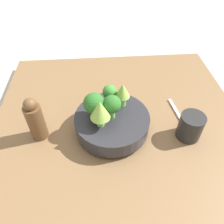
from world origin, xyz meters
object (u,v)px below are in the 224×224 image
at_px(cup, 190,127).
at_px(fork, 179,117).
at_px(bowl, 112,122).
at_px(pepper_mill, 35,120).

distance_m(cup, fork, 0.09).
xyz_separation_m(cup, fork, (0.08, 0.00, -0.04)).
bearing_deg(bowl, cup, -99.84).
xyz_separation_m(cup, pepper_mill, (0.04, 0.47, 0.03)).
height_order(pepper_mill, fork, pepper_mill).
relative_size(pepper_mill, fork, 0.84).
bearing_deg(bowl, pepper_mill, 90.85).
xyz_separation_m(bowl, pepper_mill, (-0.00, 0.23, 0.04)).
xyz_separation_m(pepper_mill, fork, (0.04, -0.47, -0.07)).
distance_m(bowl, fork, 0.24).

